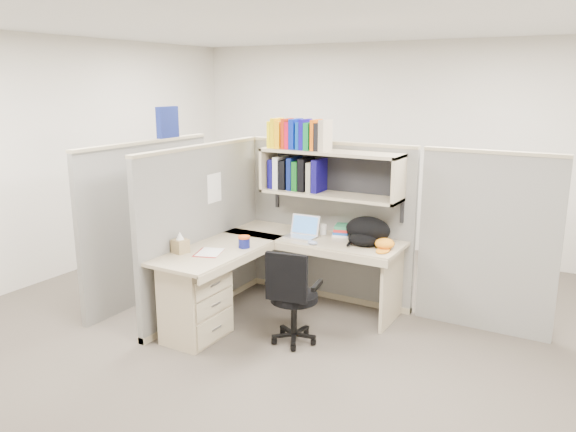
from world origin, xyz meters
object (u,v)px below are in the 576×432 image
Objects in this scene: desk at (228,285)px; snack_canister at (244,242)px; backpack at (366,231)px; task_chair at (293,311)px; laptop at (301,227)px.

snack_canister reaches higher than desk.
task_chair is (-0.31, -0.83, -0.55)m from backpack.
laptop is at bearing 68.28° from desk.
backpack reaches higher than snack_canister.
backpack is at bearing 35.74° from snack_canister.
snack_canister is at bearing 83.24° from desk.
snack_canister is at bearing -140.23° from backpack.
task_chair is at bearing -106.35° from backpack.
snack_canister is (0.03, 0.22, 0.35)m from desk.
laptop is at bearing 63.00° from snack_canister.
backpack reaches higher than desk.
laptop is at bearing 113.79° from task_chair.
desk is at bearing -96.76° from snack_canister.
backpack reaches higher than laptop.
backpack is 0.50× the size of task_chair.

